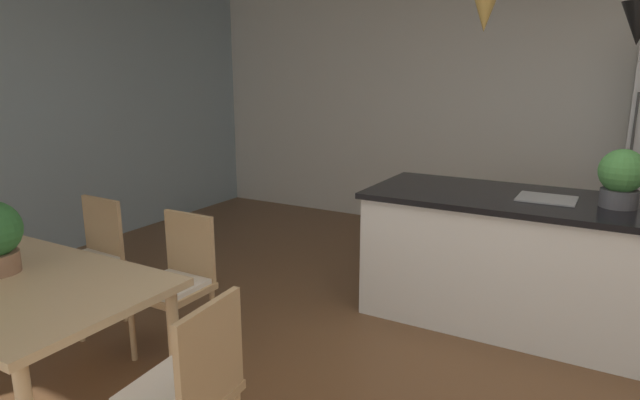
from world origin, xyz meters
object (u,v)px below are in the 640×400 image
at_px(chair_far_right, 177,280).
at_px(kitchen_island, 533,261).
at_px(potted_plant_on_island, 621,177).
at_px(chair_far_left, 89,258).
at_px(chair_kitchen_end, 186,390).

relative_size(chair_far_right, kitchen_island, 0.39).
bearing_deg(potted_plant_on_island, kitchen_island, -180.00).
xyz_separation_m(chair_far_left, chair_far_right, (0.82, 0.00, 0.00)).
relative_size(chair_kitchen_end, kitchen_island, 0.39).
distance_m(chair_kitchen_end, kitchen_island, 2.50).
relative_size(chair_far_left, chair_kitchen_end, 1.00).
distance_m(chair_far_left, kitchen_island, 3.03).
distance_m(chair_far_left, chair_far_right, 0.82).
bearing_deg(kitchen_island, chair_far_right, -141.00).
height_order(chair_far_left, chair_far_right, same).
xyz_separation_m(kitchen_island, potted_plant_on_island, (0.45, 0.00, 0.63)).
bearing_deg(chair_kitchen_end, potted_plant_on_island, 58.51).
distance_m(chair_far_left, chair_kitchen_end, 1.88).
bearing_deg(kitchen_island, potted_plant_on_island, 0.00).
distance_m(chair_far_right, chair_kitchen_end, 1.20).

